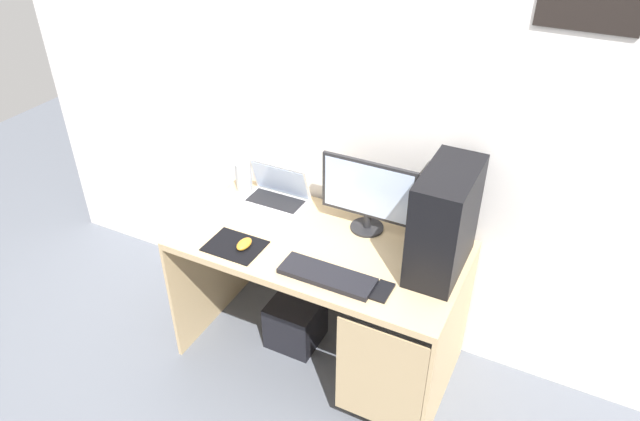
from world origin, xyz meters
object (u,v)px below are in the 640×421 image
speaker (244,176)px  cell_phone (382,291)px  laptop (276,195)px  mouse_left (244,244)px  monitor (368,195)px  pc_tower (445,221)px  keyboard (327,276)px  subwoofer (296,322)px

speaker → cell_phone: (0.96, -0.43, -0.07)m
laptop → mouse_left: bearing=-80.9°
cell_phone → laptop: bearing=151.6°
speaker → mouse_left: (0.28, -0.44, -0.06)m
monitor → mouse_left: size_ratio=4.80×
laptop → speaker: (-0.21, 0.03, 0.04)m
pc_tower → laptop: (-0.90, 0.13, -0.20)m
speaker → mouse_left: size_ratio=1.65×
keyboard → cell_phone: keyboard is taller
monitor → mouse_left: monitor is taller
speaker → monitor: bearing=-3.9°
keyboard → subwoofer: 0.73m
laptop → keyboard: 0.65m
speaker → subwoofer: (0.41, -0.21, -0.69)m
monitor → laptop: (-0.51, 0.02, -0.15)m
keyboard → mouse_left: mouse_left is taller
laptop → mouse_left: laptop is taller
speaker → mouse_left: speaker is taller
mouse_left → cell_phone: (0.68, 0.00, -0.02)m
pc_tower → cell_phone: (-0.16, -0.27, -0.23)m
laptop → speaker: laptop is taller
laptop → cell_phone: laptop is taller
monitor → speaker: size_ratio=2.92×
keyboard → cell_phone: 0.25m
keyboard → pc_tower: bearing=36.2°
keyboard → cell_phone: (0.25, 0.02, -0.01)m
monitor → keyboard: (-0.01, -0.41, -0.18)m
pc_tower → subwoofer: size_ratio=1.83×
monitor → subwoofer: bearing=-152.7°
mouse_left → cell_phone: bearing=0.1°
keyboard → speaker: bearing=147.4°
laptop → speaker: 0.22m
pc_tower → cell_phone: size_ratio=3.68×
monitor → mouse_left: 0.61m
pc_tower → keyboard: size_ratio=1.14×
cell_phone → monitor: bearing=121.5°
pc_tower → cell_phone: 0.39m
cell_phone → subwoofer: 0.85m
cell_phone → pc_tower: bearing=60.3°
speaker → subwoofer: speaker is taller
speaker → laptop: bearing=-8.8°
pc_tower → laptop: 0.93m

